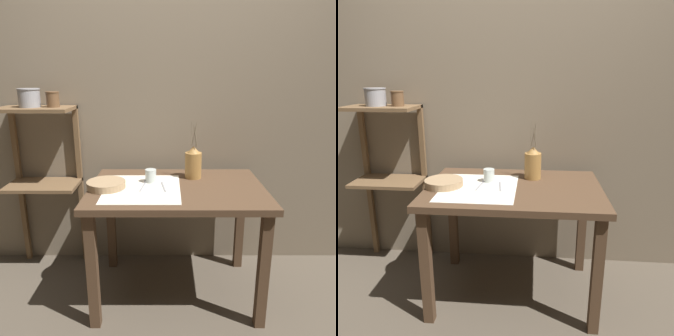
{
  "view_description": "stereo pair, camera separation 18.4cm",
  "coord_description": "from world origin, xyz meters",
  "views": [
    {
      "loc": [
        -0.06,
        -1.96,
        1.46
      ],
      "look_at": [
        -0.05,
        0.0,
        0.89
      ],
      "focal_mm": 35.0,
      "sensor_mm": 36.0,
      "label": 1
    },
    {
      "loc": [
        0.13,
        -1.95,
        1.46
      ],
      "look_at": [
        -0.05,
        0.0,
        0.89
      ],
      "focal_mm": 35.0,
      "sensor_mm": 36.0,
      "label": 2
    }
  ],
  "objects": [
    {
      "name": "wooden_shelf_unit",
      "position": [
        -0.96,
        0.33,
        0.85
      ],
      "size": [
        0.5,
        0.31,
        1.24
      ],
      "color": "brown",
      "rests_on": "ground_plane"
    },
    {
      "name": "metal_pot_small",
      "position": [
        -0.83,
        0.29,
        1.3
      ],
      "size": [
        0.09,
        0.09,
        0.1
      ],
      "color": "brown",
      "rests_on": "wooden_shelf_unit"
    },
    {
      "name": "spoon_outer",
      "position": [
        -0.36,
        0.04,
        0.78
      ],
      "size": [
        0.04,
        0.19,
        0.02
      ],
      "color": "#939399",
      "rests_on": "wooden_table"
    },
    {
      "name": "knife_center",
      "position": [
        -0.08,
        -0.02,
        0.78
      ],
      "size": [
        0.04,
        0.18,
        0.0
      ],
      "color": "#939399",
      "rests_on": "wooden_table"
    },
    {
      "name": "glass_tumbler_near",
      "position": [
        -0.17,
        0.07,
        0.82
      ],
      "size": [
        0.07,
        0.07,
        0.09
      ],
      "color": "#B7C1BC",
      "rests_on": "wooden_table"
    },
    {
      "name": "wooden_bowl",
      "position": [
        -0.44,
        -0.04,
        0.8
      ],
      "size": [
        0.24,
        0.24,
        0.05
      ],
      "color": "#9E7F5B",
      "rests_on": "wooden_table"
    },
    {
      "name": "linen_cloth",
      "position": [
        -0.22,
        -0.05,
        0.77
      ],
      "size": [
        0.46,
        0.53,
        0.0
      ],
      "color": "silver",
      "rests_on": "wooden_table"
    },
    {
      "name": "pitcher_with_flowers",
      "position": [
        0.11,
        0.18,
        0.87
      ],
      "size": [
        0.11,
        0.11,
        0.38
      ],
      "color": "olive",
      "rests_on": "wooden_table"
    },
    {
      "name": "spoon_inner",
      "position": [
        -0.21,
        0.04,
        0.78
      ],
      "size": [
        0.04,
        0.19,
        0.02
      ],
      "color": "#939399",
      "rests_on": "wooden_table"
    },
    {
      "name": "ground_plane",
      "position": [
        0.0,
        0.0,
        0.0
      ],
      "size": [
        12.0,
        12.0,
        0.0
      ],
      "primitive_type": "plane",
      "color": "brown"
    },
    {
      "name": "wooden_table",
      "position": [
        0.0,
        0.0,
        0.66
      ],
      "size": [
        1.1,
        0.76,
        0.77
      ],
      "color": "#4C3523",
      "rests_on": "ground_plane"
    },
    {
      "name": "stone_wall_back",
      "position": [
        0.0,
        0.49,
        1.2
      ],
      "size": [
        7.0,
        0.06,
        2.4
      ],
      "color": "#7A6B56",
      "rests_on": "ground_plane"
    },
    {
      "name": "metal_pot_large",
      "position": [
        -0.99,
        0.29,
        1.31
      ],
      "size": [
        0.15,
        0.15,
        0.12
      ],
      "color": "#939399",
      "rests_on": "wooden_shelf_unit"
    }
  ]
}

